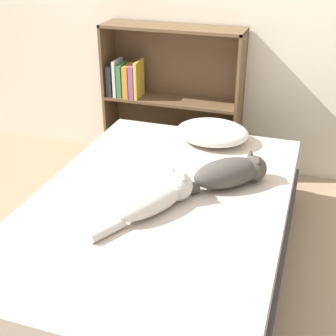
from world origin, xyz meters
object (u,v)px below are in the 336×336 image
object	(u,v)px
cat_light	(159,197)
bookshelf	(168,95)
cat_dark	(231,173)
bed	(159,235)
pillow	(212,132)

from	to	relation	value
cat_light	bookshelf	world-z (taller)	bookshelf
cat_dark	bed	bearing A→B (deg)	177.08
bed	cat_light	size ratio (longest dim) A/B	3.46
cat_light	bookshelf	size ratio (longest dim) A/B	0.53
pillow	cat_dark	world-z (taller)	cat_dark
bed	pillow	world-z (taller)	pillow
cat_light	cat_dark	xyz separation A→B (m)	(0.28, 0.33, 0.01)
pillow	cat_dark	size ratio (longest dim) A/B	0.96
cat_light	cat_dark	bearing A→B (deg)	-11.93
pillow	bed	bearing A→B (deg)	-96.92
bed	pillow	xyz separation A→B (m)	(0.09, 0.74, 0.29)
cat_dark	bookshelf	world-z (taller)	bookshelf
cat_light	bed	bearing A→B (deg)	47.92
bookshelf	cat_dark	bearing A→B (deg)	-55.88
pillow	bookshelf	distance (m)	0.67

